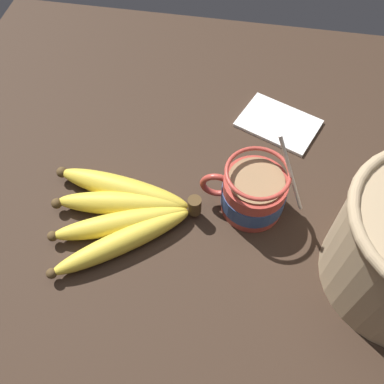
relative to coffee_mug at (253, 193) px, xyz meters
The scene contains 4 objects.
table 9.94cm from the coffee_mug, 28.29° to the left, with size 99.61×99.61×3.86cm.
coffee_mug is the anchor object (origin of this frame).
banana_bunch 19.25cm from the coffee_mug, 16.14° to the left, with size 23.22×19.35×4.18cm.
napkin 18.15cm from the coffee_mug, 100.36° to the right, with size 15.52×13.42×0.60cm.
Camera 1 is at (-4.34, 31.46, 59.09)cm, focal length 40.00 mm.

